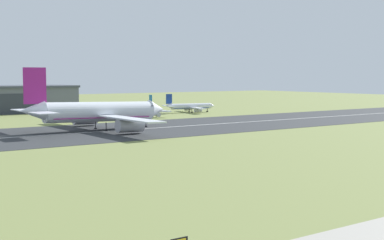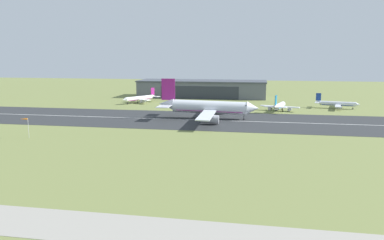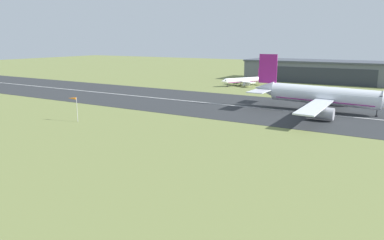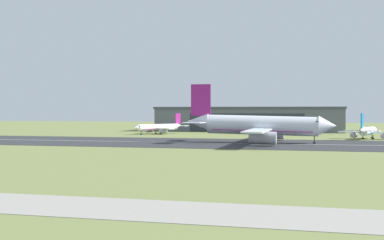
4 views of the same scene
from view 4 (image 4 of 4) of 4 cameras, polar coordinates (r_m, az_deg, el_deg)
ground_plane at (r=104.91m, az=-14.90°, el=-4.31°), size 684.70×684.70×0.00m
runway_strip at (r=163.20m, az=-3.75°, el=-2.36°), size 444.70×47.85×0.06m
runway_centreline at (r=163.19m, az=-3.75°, el=-2.35°), size 400.23×0.70×0.01m
hangar_building at (r=249.62m, az=6.20°, el=0.11°), size 86.02×26.43×11.31m
airplane_landing at (r=159.80m, az=7.35°, el=-0.64°), size 44.67×59.58×17.67m
airplane_parked_west at (r=188.64m, az=18.25°, el=-1.16°), size 19.78×21.14×8.81m
airplane_parked_centre at (r=218.98m, az=-3.58°, el=-0.78°), size 19.72×24.44×8.40m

